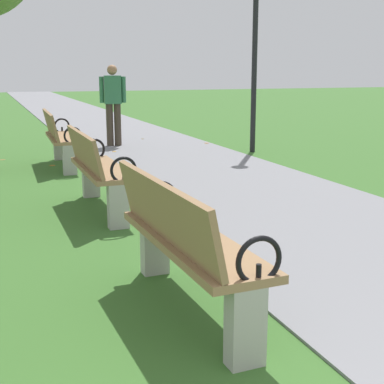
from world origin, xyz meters
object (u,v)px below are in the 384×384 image
(park_bench_2, at_px, (184,241))
(park_bench_4, at_px, (60,137))
(pedestrian_walking, at_px, (113,101))
(lamp_post, at_px, (255,27))
(park_bench_3, at_px, (97,168))

(park_bench_2, xyz_separation_m, park_bench_4, (-0.00, 5.85, 0.00))
(pedestrian_walking, bearing_deg, lamp_post, -36.01)
(pedestrian_walking, relative_size, lamp_post, 0.47)
(pedestrian_walking, bearing_deg, park_bench_4, -123.11)
(park_bench_2, height_order, lamp_post, lamp_post)
(pedestrian_walking, bearing_deg, park_bench_3, -104.76)
(lamp_post, bearing_deg, park_bench_2, -120.42)
(park_bench_2, bearing_deg, park_bench_3, 90.00)
(park_bench_2, xyz_separation_m, park_bench_3, (-0.00, 2.80, 0.00))
(park_bench_2, height_order, park_bench_4, same)
(pedestrian_walking, height_order, lamp_post, lamp_post)
(park_bench_2, relative_size, pedestrian_walking, 1.00)
(park_bench_4, bearing_deg, park_bench_2, -90.00)
(park_bench_3, distance_m, pedestrian_walking, 5.32)
(pedestrian_walking, bearing_deg, park_bench_2, -99.67)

